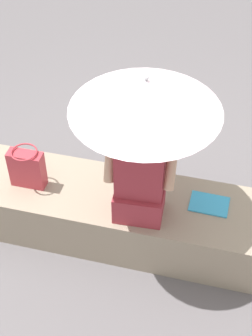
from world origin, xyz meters
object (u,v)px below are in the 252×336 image
parasol (146,96)px  person_seated (140,173)px  handbag_black (27,168)px  magazine (209,204)px

parasol → person_seated: bearing=80.9°
handbag_black → magazine: 1.36m
person_seated → parasol: (-0.01, -0.06, 0.58)m
person_seated → handbag_black: bearing=-5.1°
person_seated → magazine: size_ratio=3.21×
person_seated → magazine: bearing=-157.9°
parasol → handbag_black: (0.88, -0.02, -0.81)m
person_seated → handbag_black: (0.87, -0.08, -0.23)m
parasol → magazine: 1.08m
person_seated → handbag_black: size_ratio=2.77×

